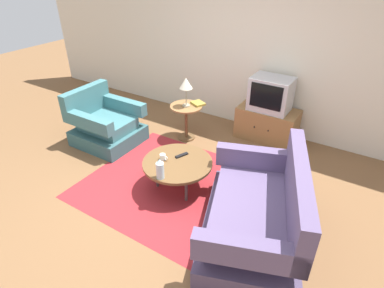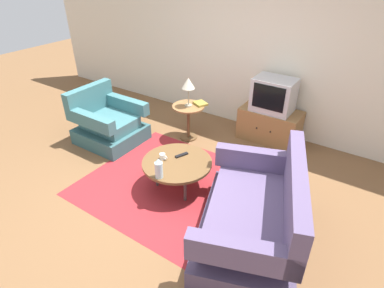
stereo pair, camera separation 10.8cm
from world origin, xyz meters
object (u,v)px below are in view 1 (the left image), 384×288
at_px(armchair, 105,125).
at_px(tv_remote_dark, 182,155).
at_px(tv_stand, 267,124).
at_px(couch, 257,215).
at_px(table_lamp, 186,84).
at_px(television, 271,94).
at_px(side_table, 186,115).
at_px(book, 198,103).
at_px(mug, 163,157).
at_px(vase, 160,169).
at_px(coffee_table, 178,164).

distance_m(armchair, tv_remote_dark, 1.64).
bearing_deg(tv_stand, couch, -72.05).
bearing_deg(armchair, table_lamp, 125.97).
height_order(armchair, television, television).
distance_m(television, table_lamp, 1.30).
bearing_deg(couch, tv_stand, -1.82).
relative_size(side_table, book, 2.26).
xyz_separation_m(armchair, mug, (1.46, -0.43, 0.15)).
distance_m(side_table, vase, 1.64).
bearing_deg(side_table, armchair, -143.35).
distance_m(vase, mug, 0.38).
relative_size(table_lamp, book, 1.79).
height_order(side_table, vase, vase).
bearing_deg(mug, tv_remote_dark, 51.87).
bearing_deg(tv_stand, mug, -109.55).
relative_size(couch, mug, 15.75).
distance_m(couch, television, 2.22).
bearing_deg(tv_stand, television, -90.00).
xyz_separation_m(coffee_table, side_table, (-0.61, 1.14, 0.04)).
bearing_deg(armchair, tv_stand, 124.02).
relative_size(armchair, tv_stand, 1.01).
relative_size(coffee_table, tv_stand, 0.93).
bearing_deg(couch, vase, 76.37).
distance_m(armchair, table_lamp, 1.44).
bearing_deg(mug, couch, -8.08).
xyz_separation_m(tv_stand, tv_remote_dark, (-0.52, -1.69, 0.16)).
height_order(couch, table_lamp, table_lamp).
distance_m(television, tv_remote_dark, 1.80).
height_order(coffee_table, tv_stand, tv_stand).
bearing_deg(side_table, tv_remote_dark, -59.77).
height_order(vase, book, vase).
height_order(armchair, tv_stand, armchair).
distance_m(mug, book, 1.38).
relative_size(table_lamp, vase, 1.80).
bearing_deg(television, couch, -71.99).
bearing_deg(mug, side_table, 109.91).
distance_m(armchair, television, 2.62).
distance_m(tv_stand, tv_remote_dark, 1.77).
distance_m(table_lamp, book, 0.39).
xyz_separation_m(armchair, book, (1.16, 0.91, 0.30)).
xyz_separation_m(side_table, tv_stand, (1.10, 0.69, -0.16)).
relative_size(table_lamp, mug, 4.03).
height_order(tv_stand, television, television).
distance_m(coffee_table, television, 1.92).
relative_size(tv_stand, vase, 3.71).
bearing_deg(television, tv_stand, 90.00).
distance_m(side_table, television, 1.34).
bearing_deg(television, tv_remote_dark, -107.08).
distance_m(side_table, book, 0.26).
xyz_separation_m(table_lamp, vase, (0.62, -1.50, -0.40)).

